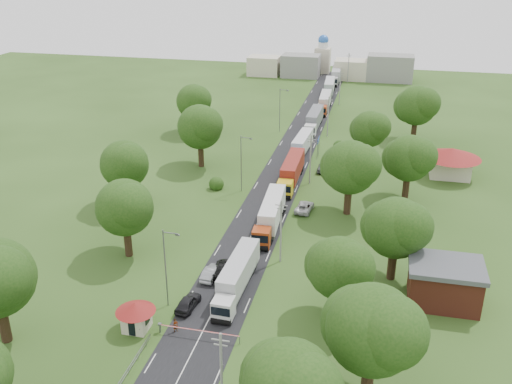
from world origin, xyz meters
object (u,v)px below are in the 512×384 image
(guard_booth, at_px, (136,313))
(pedestrian_near, at_px, (176,326))
(info_sign, at_px, (318,143))
(boom_barrier, at_px, (187,330))
(truck_0, at_px, (237,276))
(car_lane_mid, at_px, (212,273))
(car_lane_front, at_px, (188,303))

(guard_booth, bearing_deg, pedestrian_near, 6.59)
(guard_booth, relative_size, info_sign, 1.07)
(pedestrian_near, bearing_deg, guard_booth, 142.77)
(pedestrian_near, bearing_deg, boom_barrier, -62.18)
(boom_barrier, xyz_separation_m, truck_0, (3.00, 9.85, 1.18))
(info_sign, bearing_deg, boom_barrier, -96.24)
(info_sign, height_order, car_lane_mid, info_sign)
(car_lane_mid, bearing_deg, truck_0, 155.55)
(boom_barrier, bearing_deg, guard_booth, -179.99)
(info_sign, bearing_deg, guard_booth, -101.68)
(boom_barrier, height_order, pedestrian_near, pedestrian_near)
(boom_barrier, xyz_separation_m, pedestrian_near, (-1.51, 0.50, -0.10))
(guard_booth, xyz_separation_m, car_lane_front, (4.20, 5.00, -1.40))
(info_sign, xyz_separation_m, truck_0, (-3.56, -50.15, -0.93))
(boom_barrier, distance_m, truck_0, 10.36)
(pedestrian_near, bearing_deg, info_sign, 38.45)
(guard_booth, height_order, truck_0, truck_0)
(boom_barrier, distance_m, pedestrian_near, 1.59)
(boom_barrier, relative_size, car_lane_front, 2.05)
(info_sign, bearing_deg, car_lane_front, -98.48)
(boom_barrier, height_order, car_lane_mid, car_lane_mid)
(truck_0, height_order, car_lane_front, truck_0)
(boom_barrier, bearing_deg, car_lane_mid, 94.44)
(boom_barrier, bearing_deg, pedestrian_near, 161.65)
(guard_booth, distance_m, car_lane_front, 6.68)
(truck_0, distance_m, car_lane_mid, 4.67)
(boom_barrier, height_order, car_lane_front, car_lane_front)
(info_sign, distance_m, car_lane_mid, 48.63)
(info_sign, xyz_separation_m, car_lane_front, (-8.20, -55.00, -2.24))
(guard_booth, xyz_separation_m, truck_0, (8.84, 9.85, -0.09))
(guard_booth, height_order, info_sign, info_sign)
(truck_0, relative_size, car_lane_mid, 3.14)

